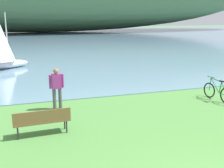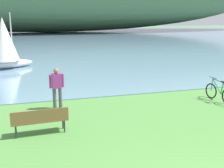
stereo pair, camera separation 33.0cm
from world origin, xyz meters
name	(u,v)px [view 2 (the right image)]	position (x,y,z in m)	size (l,w,h in m)	color
bay_water	(50,37)	(0.00, 48.70, 0.02)	(180.00, 80.00, 0.04)	#6B8EA8
park_bench_near_camera	(40,119)	(-3.36, 5.13, 0.52)	(1.82, 0.56, 0.88)	brown
bicycle_leaning_near_bench	(219,93)	(4.53, 6.61, 0.40)	(0.26, 1.77, 1.01)	black
person_at_shoreline	(57,86)	(-2.57, 7.64, 0.98)	(0.61, 0.25, 1.71)	#4C4C51
sailboat_mid_bay	(5,43)	(-5.28, 17.84, 1.92)	(3.50, 2.66, 4.00)	white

